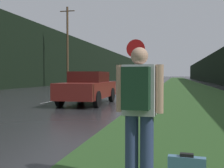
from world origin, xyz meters
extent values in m
cube|color=#2D5123|center=(7.54, 40.00, 0.01)|extent=(6.00, 240.00, 0.02)
cube|color=silver|center=(0.00, 14.37, 0.00)|extent=(0.12, 3.00, 0.01)
cube|color=silver|center=(0.00, 21.37, 0.00)|extent=(0.12, 3.00, 0.01)
cube|color=black|center=(-10.54, 50.00, 3.78)|extent=(2.00, 140.00, 7.57)
cube|color=black|center=(13.54, 50.00, 2.56)|extent=(2.00, 140.00, 5.12)
cylinder|color=#4C3823|center=(-6.10, 31.77, 4.72)|extent=(0.24, 0.24, 9.44)
cube|color=#4C3823|center=(-6.10, 31.77, 8.94)|extent=(1.80, 0.10, 0.10)
cylinder|color=slate|center=(4.90, 10.75, 1.01)|extent=(0.07, 0.07, 2.01)
cylinder|color=#B71414|center=(4.90, 10.75, 2.36)|extent=(0.69, 0.02, 0.69)
cylinder|color=navy|center=(5.79, 3.91, 0.44)|extent=(0.17, 0.17, 0.88)
cylinder|color=navy|center=(5.98, 3.90, 0.44)|extent=(0.17, 0.17, 0.88)
cube|color=silver|center=(5.89, 3.90, 1.19)|extent=(0.42, 0.26, 0.63)
sphere|color=tan|center=(5.89, 3.90, 1.62)|extent=(0.22, 0.22, 0.22)
cylinder|color=tan|center=(5.64, 3.92, 1.21)|extent=(0.10, 0.10, 0.60)
cylinder|color=tan|center=(6.14, 3.89, 1.21)|extent=(0.10, 0.10, 0.60)
cube|color=#193823|center=(5.87, 3.70, 1.22)|extent=(0.34, 0.20, 0.51)
cube|color=black|center=(6.47, 3.92, 0.40)|extent=(0.17, 0.09, 0.04)
cube|color=maroon|center=(2.27, 13.23, 0.68)|extent=(1.78, 4.52, 0.72)
cube|color=#40120F|center=(2.27, 13.46, 1.29)|extent=(1.51, 2.04, 0.51)
cylinder|color=black|center=(3.12, 11.83, 0.36)|extent=(0.20, 0.71, 0.71)
cylinder|color=black|center=(1.43, 11.83, 0.36)|extent=(0.20, 0.71, 0.71)
cylinder|color=black|center=(3.12, 14.63, 0.36)|extent=(0.20, 0.71, 0.71)
cylinder|color=black|center=(1.43, 14.63, 0.36)|extent=(0.20, 0.71, 0.71)
cube|color=#9E9EA3|center=(2.27, 42.87, 0.63)|extent=(1.74, 4.19, 0.72)
cube|color=#5E5E61|center=(2.27, 43.08, 1.21)|extent=(1.48, 1.89, 0.43)
cylinder|color=black|center=(3.10, 41.57, 0.31)|extent=(0.20, 0.61, 0.61)
cylinder|color=black|center=(1.45, 41.57, 0.31)|extent=(0.20, 0.61, 0.61)
cylinder|color=black|center=(3.10, 44.17, 0.31)|extent=(0.20, 0.61, 0.61)
cylinder|color=black|center=(1.45, 44.17, 0.31)|extent=(0.20, 0.61, 0.61)
camera|label=1|loc=(6.32, 0.41, 1.38)|focal=45.00mm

